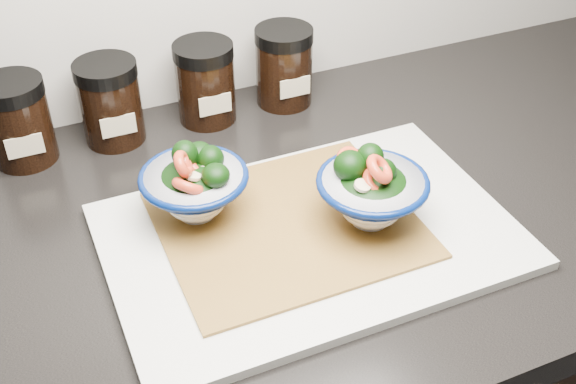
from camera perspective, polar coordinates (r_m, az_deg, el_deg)
name	(u,v)px	position (r m, az deg, el deg)	size (l,w,h in m)	color
countertop	(225,244)	(0.84, -5.00, -4.13)	(3.50, 0.60, 0.04)	black
cutting_board	(310,236)	(0.81, 1.72, -3.49)	(0.45, 0.30, 0.01)	beige
bamboo_mat	(288,224)	(0.82, 0.00, -2.55)	(0.28, 0.24, 0.00)	olive
bowl_left	(195,185)	(0.81, -7.36, 0.55)	(0.12, 0.12, 0.10)	white
bowl_right	(371,191)	(0.80, 6.59, 0.04)	(0.13, 0.13, 0.10)	white
spice_jar_b	(18,121)	(0.97, -20.54, 5.27)	(0.08, 0.08, 0.11)	black
spice_jar_c	(110,102)	(0.98, -13.87, 6.91)	(0.08, 0.08, 0.11)	black
spice_jar_d	(205,82)	(1.00, -6.55, 8.60)	(0.08, 0.08, 0.11)	black
spice_jar_e	(284,66)	(1.04, -0.31, 9.91)	(0.08, 0.08, 0.11)	black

